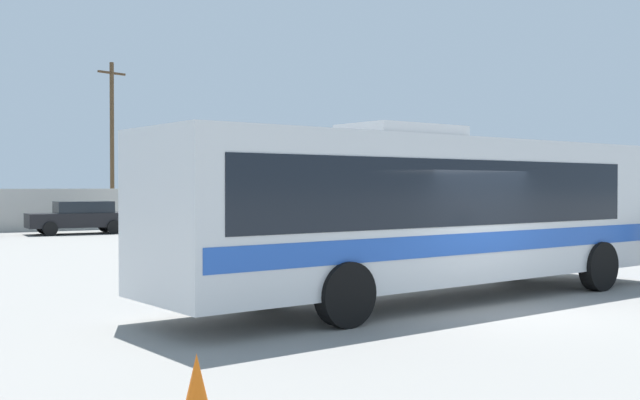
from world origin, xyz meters
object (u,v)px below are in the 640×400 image
(parked_car_third_black, at_px, (80,217))
(utility_pole_near, at_px, (112,140))
(traffic_cone_on_apron, at_px, (197,388))
(coach_bus_silver_blue, at_px, (430,208))

(parked_car_third_black, height_order, utility_pole_near, utility_pole_near)
(utility_pole_near, distance_m, traffic_cone_on_apron, 38.54)
(coach_bus_silver_blue, bearing_deg, traffic_cone_on_apron, -146.38)
(coach_bus_silver_blue, distance_m, traffic_cone_on_apron, 8.49)
(parked_car_third_black, relative_size, utility_pole_near, 0.50)
(utility_pole_near, xyz_separation_m, traffic_cone_on_apron, (-11.11, -36.63, -4.51))
(traffic_cone_on_apron, bearing_deg, coach_bus_silver_blue, 33.62)
(utility_pole_near, bearing_deg, coach_bus_silver_blue, -97.40)
(coach_bus_silver_blue, relative_size, utility_pole_near, 1.31)
(parked_car_third_black, distance_m, traffic_cone_on_apron, 30.09)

